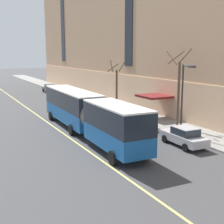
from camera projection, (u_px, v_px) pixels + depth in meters
name	position (u px, v px, depth m)	size (l,w,h in m)	color
ground_plane	(101.00, 140.00, 26.88)	(260.00, 260.00, 0.00)	#424244
sidewalk	(162.00, 122.00, 33.36)	(4.18, 160.00, 0.15)	gray
city_bus	(86.00, 112.00, 28.03)	(3.17, 19.11, 3.73)	#19569E
parked_car_silver_2	(105.00, 107.00, 38.32)	(2.04, 4.43, 1.56)	#B7B7BC
parked_car_darkgray_3	(61.00, 93.00, 52.68)	(1.97, 4.62, 1.56)	#4C4C51
parked_car_navy_4	(77.00, 98.00, 46.18)	(2.06, 4.82, 1.56)	navy
parked_car_silver_5	(184.00, 136.00, 25.05)	(2.02, 4.44, 1.56)	#B7B7BC
parked_car_darkgray_6	(50.00, 88.00, 58.73)	(1.95, 4.51, 1.56)	#4C4C51
parked_car_black_7	(139.00, 120.00, 31.16)	(2.03, 4.42, 1.56)	black
street_tree_mid_block	(178.00, 89.00, 30.47)	(2.11, 1.92, 7.67)	brown
street_tree_far_uptown	(116.00, 84.00, 41.86)	(1.91, 1.92, 6.31)	brown
street_lamp	(184.00, 92.00, 27.47)	(0.36, 1.48, 6.24)	#2D2D30
lane_centerline	(65.00, 135.00, 28.50)	(0.16, 140.00, 0.01)	#E0D66B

